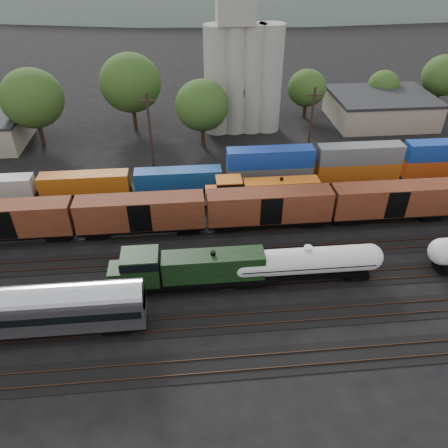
{
  "coord_description": "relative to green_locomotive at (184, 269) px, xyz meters",
  "views": [
    {
      "loc": [
        -6.85,
        -38.77,
        31.59
      ],
      "look_at": [
        -3.01,
        2.0,
        3.0
      ],
      "focal_mm": 35.0,
      "sensor_mm": 36.0,
      "label": 1
    }
  ],
  "objects": [
    {
      "name": "ground",
      "position": [
        7.77,
        5.0,
        -2.6
      ],
      "size": [
        600.0,
        600.0,
        0.0
      ],
      "primitive_type": "plane",
      "color": "black"
    },
    {
      "name": "tracks",
      "position": [
        7.77,
        5.0,
        -2.55
      ],
      "size": [
        180.0,
        33.2,
        0.2
      ],
      "color": "black",
      "rests_on": "ground"
    },
    {
      "name": "green_locomotive",
      "position": [
        0.0,
        0.0,
        0.0
      ],
      "size": [
        17.21,
        3.04,
        4.56
      ],
      "color": "black",
      "rests_on": "ground"
    },
    {
      "name": "tank_car_a",
      "position": [
        12.66,
        0.0,
        -0.06
      ],
      "size": [
        16.22,
        2.9,
        4.25
      ],
      "color": "white",
      "rests_on": "ground"
    },
    {
      "name": "passenger_coach",
      "position": [
        -15.56,
        -5.0,
        0.74
      ],
      "size": [
        24.04,
        2.97,
        5.46
      ],
      "color": "silver",
      "rests_on": "ground"
    },
    {
      "name": "orange_locomotive",
      "position": [
        10.24,
        15.0,
        -0.24
      ],
      "size": [
        16.41,
        2.73,
        4.1
      ],
      "color": "black",
      "rests_on": "ground"
    },
    {
      "name": "boxcar_string",
      "position": [
        10.54,
        10.0,
        0.52
      ],
      "size": [
        169.0,
        2.9,
        4.2
      ],
      "color": "black",
      "rests_on": "ground"
    },
    {
      "name": "container_wall",
      "position": [
        21.05,
        20.0,
        0.19
      ],
      "size": [
        180.22,
        2.6,
        5.8
      ],
      "color": "black",
      "rests_on": "ground"
    },
    {
      "name": "grain_silo",
      "position": [
        11.06,
        41.0,
        8.66
      ],
      "size": [
        13.4,
        5.0,
        29.0
      ],
      "color": "#9D9B90",
      "rests_on": "ground"
    },
    {
      "name": "industrial_sheds",
      "position": [
        14.4,
        40.25,
        -0.04
      ],
      "size": [
        119.38,
        17.26,
        5.1
      ],
      "color": "#9E937F",
      "rests_on": "ground"
    },
    {
      "name": "tree_band",
      "position": [
        -1.37,
        41.14,
        5.07
      ],
      "size": [
        163.15,
        21.83,
        14.33
      ],
      "color": "black",
      "rests_on": "ground"
    },
    {
      "name": "utility_poles",
      "position": [
        7.77,
        27.0,
        3.61
      ],
      "size": [
        122.2,
        0.36,
        12.0
      ],
      "color": "black",
      "rests_on": "ground"
    },
    {
      "name": "distant_hills",
      "position": [
        31.69,
        265.0,
        -23.16
      ],
      "size": [
        860.0,
        286.0,
        130.0
      ],
      "color": "#59665B",
      "rests_on": "ground"
    }
  ]
}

